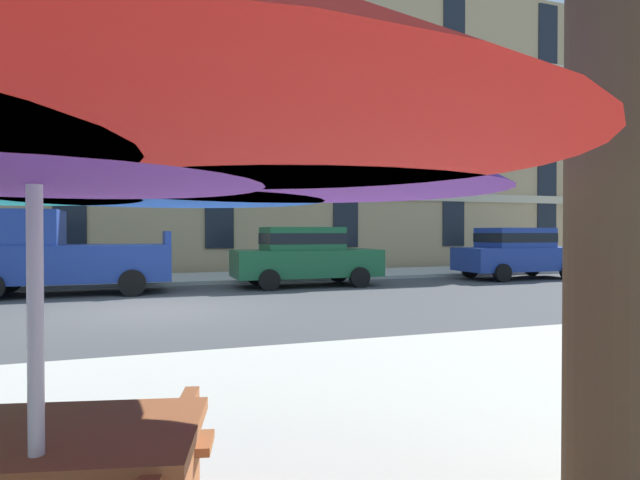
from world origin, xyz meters
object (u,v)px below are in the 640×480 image
patio_umbrella (34,114)px  pickup_blue_midblock (58,255)px  sedan_green (305,255)px  sedan_blue (517,252)px

patio_umbrella → pickup_blue_midblock: bearing=97.6°
sedan_green → patio_umbrella: (-5.02, -12.70, 1.13)m
pickup_blue_midblock → sedan_blue: (14.50, -0.00, -0.08)m
pickup_blue_midblock → sedan_green: size_ratio=1.16×
pickup_blue_midblock → sedan_green: (6.71, -0.00, -0.08)m
sedan_green → sedan_blue: 7.79m
sedan_green → patio_umbrella: patio_umbrella is taller
sedan_blue → patio_umbrella: patio_umbrella is taller
pickup_blue_midblock → sedan_blue: bearing=-0.0°
sedan_blue → patio_umbrella: (-12.81, -12.70, 1.13)m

